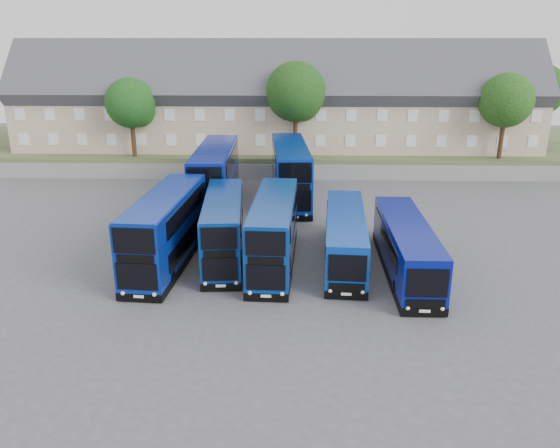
{
  "coord_description": "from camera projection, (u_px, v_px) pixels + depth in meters",
  "views": [
    {
      "loc": [
        1.91,
        -28.27,
        13.26
      ],
      "look_at": [
        1.06,
        3.97,
        2.2
      ],
      "focal_mm": 35.0,
      "sensor_mm": 36.0,
      "label": 1
    }
  ],
  "objects": [
    {
      "name": "coach_east_a",
      "position": [
        345.0,
        239.0,
        33.68
      ],
      "size": [
        3.07,
        11.24,
        3.04
      ],
      "rotation": [
        0.0,
        0.0,
        -0.07
      ],
      "color": "#0836A2",
      "rests_on": "ground"
    },
    {
      "name": "tree_mid",
      "position": [
        297.0,
        94.0,
        52.62
      ],
      "size": [
        5.76,
        5.76,
        9.18
      ],
      "color": "#382314",
      "rests_on": "earth_bank"
    },
    {
      "name": "tree_far",
      "position": [
        540.0,
        92.0,
        58.22
      ],
      "size": [
        5.44,
        5.44,
        8.67
      ],
      "color": "#382314",
      "rests_on": "earth_bank"
    },
    {
      "name": "tree_east",
      "position": [
        507.0,
        102.0,
        51.86
      ],
      "size": [
        5.12,
        5.12,
        8.16
      ],
      "color": "#382314",
      "rests_on": "earth_bank"
    },
    {
      "name": "dd_rear_right",
      "position": [
        290.0,
        174.0,
        46.12
      ],
      "size": [
        3.59,
        12.15,
        4.77
      ],
      "rotation": [
        0.0,
        0.0,
        0.07
      ],
      "color": "#082C9E",
      "rests_on": "ground"
    },
    {
      "name": "ground",
      "position": [
        260.0,
        283.0,
        31.08
      ],
      "size": [
        120.0,
        120.0,
        0.0
      ],
      "primitive_type": "plane",
      "color": "#4C4C51",
      "rests_on": "ground"
    },
    {
      "name": "terrace_row",
      "position": [
        277.0,
        104.0,
        57.31
      ],
      "size": [
        54.0,
        10.4,
        11.2
      ],
      "color": "tan",
      "rests_on": "earth_bank"
    },
    {
      "name": "dd_front_right",
      "position": [
        274.0,
        233.0,
        32.96
      ],
      "size": [
        2.85,
        10.53,
        4.14
      ],
      "rotation": [
        0.0,
        0.0,
        -0.04
      ],
      "color": "navy",
      "rests_on": "ground"
    },
    {
      "name": "dd_front_mid",
      "position": [
        224.0,
        230.0,
        33.92
      ],
      "size": [
        3.06,
        10.01,
        3.92
      ],
      "rotation": [
        0.0,
        0.0,
        0.08
      ],
      "color": "navy",
      "rests_on": "ground"
    },
    {
      "name": "coach_east_b",
      "position": [
        406.0,
        249.0,
        31.97
      ],
      "size": [
        2.5,
        11.31,
        3.08
      ],
      "rotation": [
        0.0,
        0.0,
        -0.01
      ],
      "color": "navy",
      "rests_on": "ground"
    },
    {
      "name": "tree_west",
      "position": [
        132.0,
        105.0,
        52.87
      ],
      "size": [
        4.8,
        4.8,
        7.65
      ],
      "color": "#382314",
      "rests_on": "earth_bank"
    },
    {
      "name": "dd_rear_left",
      "position": [
        216.0,
        178.0,
        44.52
      ],
      "size": [
        3.04,
        12.26,
        4.85
      ],
      "rotation": [
        0.0,
        0.0,
        0.02
      ],
      "color": "#07198D",
      "rests_on": "ground"
    },
    {
      "name": "earth_bank",
      "position": [
        278.0,
        149.0,
        62.91
      ],
      "size": [
        80.0,
        20.0,
        2.0
      ],
      "primitive_type": "cube",
      "color": "#444F2C",
      "rests_on": "ground"
    },
    {
      "name": "retaining_wall",
      "position": [
        275.0,
        172.0,
        53.53
      ],
      "size": [
        70.0,
        0.4,
        1.5
      ],
      "primitive_type": "cube",
      "color": "slate",
      "rests_on": "ground"
    },
    {
      "name": "dd_front_left",
      "position": [
        167.0,
        231.0,
        33.11
      ],
      "size": [
        3.25,
        11.08,
        4.34
      ],
      "rotation": [
        0.0,
        0.0,
        -0.07
      ],
      "color": "navy",
      "rests_on": "ground"
    }
  ]
}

